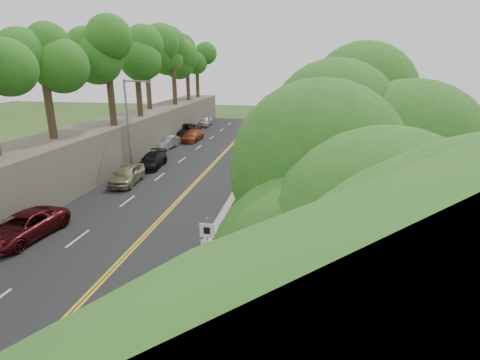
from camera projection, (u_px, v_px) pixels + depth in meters
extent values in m
plane|color=#33511E|center=(204.00, 250.00, 19.47)|extent=(140.00, 140.00, 0.00)
cube|color=black|center=(190.00, 169.00, 34.46)|extent=(11.20, 66.00, 0.04)
cube|color=gray|center=(277.00, 173.00, 33.13)|extent=(4.20, 66.00, 0.05)
cube|color=yellow|center=(251.00, 169.00, 33.44)|extent=(0.42, 66.00, 0.60)
cube|color=#595147|center=(107.00, 144.00, 35.23)|extent=(5.00, 66.00, 4.00)
cube|color=slate|center=(301.00, 163.00, 32.49)|extent=(0.04, 66.00, 2.00)
cylinder|color=gray|center=(128.00, 126.00, 33.22)|extent=(0.18, 0.18, 8.00)
cylinder|color=gray|center=(136.00, 81.00, 31.89)|extent=(2.30, 0.13, 0.13)
cube|color=gray|center=(148.00, 82.00, 31.73)|extent=(0.50, 0.22, 0.14)
cylinder|color=gray|center=(208.00, 251.00, 16.00)|extent=(0.09, 0.09, 3.10)
cube|color=white|center=(207.00, 230.00, 15.67)|extent=(0.62, 0.04, 0.62)
cube|color=white|center=(207.00, 245.00, 15.88)|extent=(0.56, 0.04, 0.50)
cylinder|color=orange|center=(297.00, 164.00, 33.92)|extent=(0.61, 0.61, 1.00)
cube|color=slate|center=(289.00, 231.00, 20.64)|extent=(1.27, 1.01, 0.78)
imported|color=#4D0F14|center=(24.00, 227.00, 20.48)|extent=(2.83, 5.31, 1.42)
imported|color=black|center=(152.00, 160.00, 34.72)|extent=(2.20, 4.72, 1.33)
imported|color=tan|center=(127.00, 174.00, 29.91)|extent=(2.22, 4.65, 1.53)
imported|color=#A1A5A9|center=(167.00, 142.00, 42.48)|extent=(1.90, 4.37, 1.40)
imported|color=black|center=(186.00, 131.00, 49.07)|extent=(2.91, 6.05, 1.66)
imported|color=#984123|center=(192.00, 135.00, 46.60)|extent=(2.05, 4.73, 1.36)
imported|color=silver|center=(204.00, 121.00, 57.56)|extent=(2.20, 4.79, 1.59)
imported|color=yellow|center=(249.00, 195.00, 24.58)|extent=(0.71, 1.00, 1.91)
imported|color=beige|center=(257.00, 181.00, 28.24)|extent=(0.45, 0.62, 1.56)
imported|color=#222227|center=(249.00, 196.00, 24.48)|extent=(0.99, 1.12, 1.93)
imported|color=brown|center=(255.00, 182.00, 27.99)|extent=(0.77, 1.09, 1.54)
imported|color=black|center=(296.00, 159.00, 34.11)|extent=(1.15, 0.73, 1.83)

